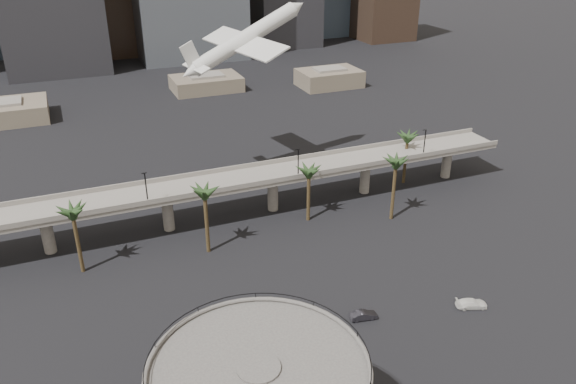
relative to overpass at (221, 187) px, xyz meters
name	(u,v)px	position (x,y,z in m)	size (l,w,h in m)	color
overpass	(221,187)	(0.00, 0.00, 0.00)	(130.00, 9.30, 14.70)	slate
palm_trees	(290,174)	(11.58, -7.82, 3.96)	(76.40, 18.40, 14.00)	#47371E
low_buildings	(168,92)	(6.89, 87.30, -4.48)	(135.00, 27.50, 6.80)	brown
airborne_jet	(245,39)	(12.07, 18.51, 24.75)	(31.41, 28.95, 15.43)	silver
car_a	(310,327)	(2.07, -38.68, -6.55)	(1.87, 4.66, 1.59)	#B44A19
car_b	(364,315)	(10.87, -39.10, -6.64)	(1.48, 4.25, 1.40)	black
car_c	(472,303)	(28.08, -43.04, -6.62)	(2.01, 4.94, 1.43)	white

